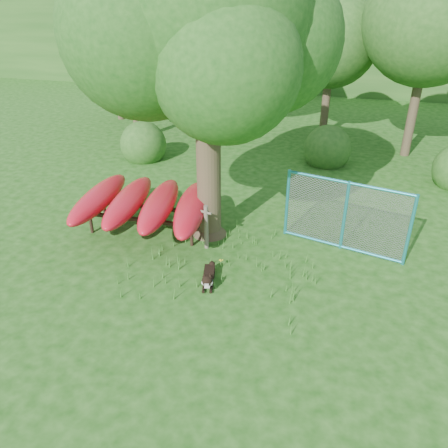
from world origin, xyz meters
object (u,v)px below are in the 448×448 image
(oak_tree, at_px, (204,25))
(husky_dog, at_px, (208,278))
(kayak_rack, at_px, (144,203))
(fence_section, at_px, (345,216))

(oak_tree, xyz_separation_m, husky_dog, (0.76, -2.26, -5.06))
(oak_tree, xyz_separation_m, kayak_rack, (-1.65, -0.44, -4.34))
(oak_tree, relative_size, fence_section, 2.53)
(oak_tree, height_order, husky_dog, oak_tree)
(kayak_rack, xyz_separation_m, fence_section, (5.18, 0.65, 0.05))
(husky_dog, bearing_deg, fence_section, 28.09)
(oak_tree, bearing_deg, husky_dog, -71.44)
(oak_tree, bearing_deg, kayak_rack, -165.02)
(oak_tree, relative_size, kayak_rack, 1.97)
(husky_dog, bearing_deg, kayak_rack, 129.24)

